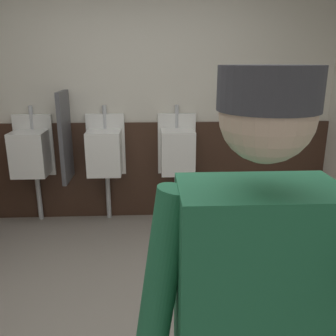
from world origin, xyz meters
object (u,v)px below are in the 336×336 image
object	(u,v)px
urinal_left	(31,153)
urinal_right	(177,151)
urinal_middle	(105,152)
person	(252,325)

from	to	relation	value
urinal_left	urinal_right	xyz separation A→B (m)	(1.50, 0.00, 0.00)
urinal_middle	urinal_right	xyz separation A→B (m)	(0.75, 0.00, 0.00)
urinal_right	urinal_middle	bearing A→B (deg)	180.00
urinal_right	person	distance (m)	2.82
urinal_middle	person	distance (m)	2.92
urinal_middle	urinal_right	bearing A→B (deg)	0.00
urinal_left	urinal_right	bearing A→B (deg)	0.00
person	urinal_left	bearing A→B (deg)	117.97
urinal_left	urinal_right	world-z (taller)	same
person	urinal_middle	bearing A→B (deg)	104.83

